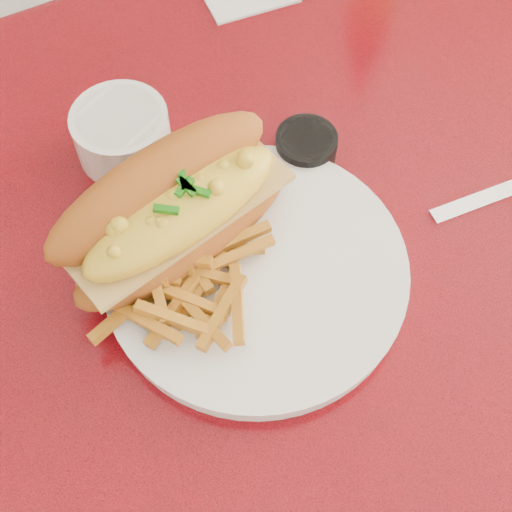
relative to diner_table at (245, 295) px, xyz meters
name	(u,v)px	position (x,y,z in m)	size (l,w,h in m)	color
ground	(249,438)	(0.00, 0.00, -0.61)	(8.00, 8.00, 0.00)	silver
diner_table	(245,295)	(0.00, 0.00, 0.00)	(1.23, 0.83, 0.77)	red
booth_bench_far	(69,56)	(0.00, 0.81, -0.32)	(1.20, 0.51, 0.90)	#940F09
dinner_plate	(256,272)	(-0.02, -0.06, 0.17)	(0.33, 0.33, 0.02)	white
mac_hoagie	(175,209)	(-0.07, 0.00, 0.23)	(0.25, 0.16, 0.10)	#A6551A
fries_pile	(181,277)	(-0.09, -0.05, 0.20)	(0.12, 0.11, 0.04)	orange
fork	(304,253)	(0.03, -0.07, 0.18)	(0.04, 0.15, 0.00)	silver
gravy_ramekin	(122,133)	(-0.07, 0.13, 0.19)	(0.10, 0.10, 0.05)	white
sauce_cup_right	(306,146)	(0.09, 0.04, 0.18)	(0.07, 0.07, 0.03)	black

